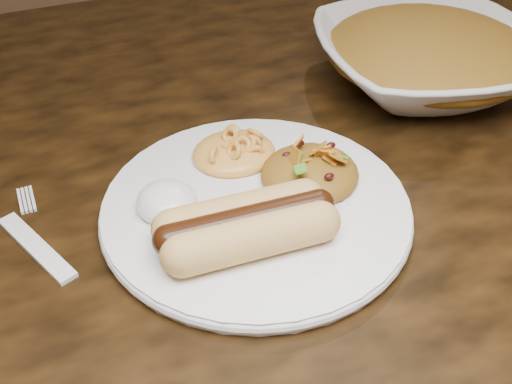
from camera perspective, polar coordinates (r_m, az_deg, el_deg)
name	(u,v)px	position (r m, az deg, el deg)	size (l,w,h in m)	color
table	(161,246)	(0.63, -8.99, -5.14)	(1.60, 0.90, 0.75)	#351F0B
plate	(256,207)	(0.51, 0.00, -1.46)	(0.26, 0.26, 0.01)	white
hotdog	(246,225)	(0.46, -0.92, -3.13)	(0.12, 0.07, 0.03)	#E5B46D
mac_and_cheese	(234,143)	(0.55, -2.13, 4.67)	(0.08, 0.07, 0.03)	#FF974A
sour_cream	(166,195)	(0.49, -8.59, -0.28)	(0.05, 0.05, 0.03)	white
taco_salad	(310,166)	(0.52, 5.19, 2.50)	(0.09, 0.08, 0.04)	#C14018
fork	(36,247)	(0.51, -20.20, -4.94)	(0.02, 0.14, 0.00)	white
serving_bowl	(428,60)	(0.71, 16.05, 11.96)	(0.25, 0.25, 0.06)	white
bowl_filling	(431,44)	(0.70, 16.34, 13.39)	(0.23, 0.23, 0.06)	#C14018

